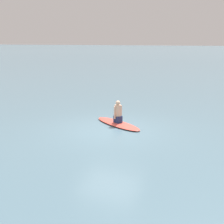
% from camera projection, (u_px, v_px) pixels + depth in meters
% --- Properties ---
extents(ground_plane, '(400.00, 400.00, 0.00)m').
position_uv_depth(ground_plane, '(110.00, 130.00, 11.88)').
color(ground_plane, slate).
extents(surfboard, '(2.00, 2.65, 0.09)m').
position_uv_depth(surfboard, '(118.00, 124.00, 12.56)').
color(surfboard, '#D84C3F').
rests_on(surfboard, ground).
extents(person_paddler, '(0.39, 0.40, 0.94)m').
position_uv_depth(person_paddler, '(118.00, 113.00, 12.45)').
color(person_paddler, navy).
rests_on(person_paddler, surfboard).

